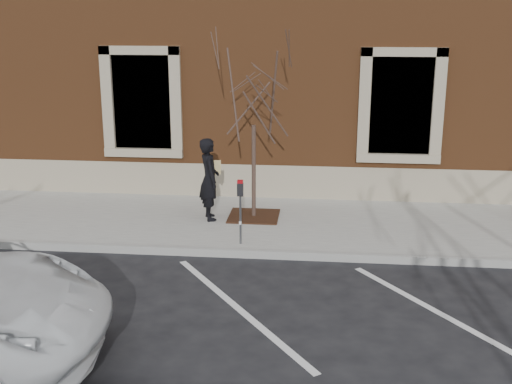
# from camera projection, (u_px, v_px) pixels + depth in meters

# --- Properties ---
(ground) EXTENTS (120.00, 120.00, 0.00)m
(ground) POSITION_uv_depth(u_px,v_px,m) (253.00, 257.00, 12.09)
(ground) COLOR #28282B
(ground) RESTS_ON ground
(sidewalk_near) EXTENTS (40.00, 3.50, 0.15)m
(sidewalk_near) POSITION_uv_depth(u_px,v_px,m) (261.00, 223.00, 13.75)
(sidewalk_near) COLOR #BBB9AF
(sidewalk_near) RESTS_ON ground
(curb_near) EXTENTS (40.00, 0.12, 0.15)m
(curb_near) POSITION_uv_depth(u_px,v_px,m) (252.00, 254.00, 12.03)
(curb_near) COLOR #9E9E99
(curb_near) RESTS_ON ground
(parking_stripes) EXTENTS (28.00, 4.40, 0.01)m
(parking_stripes) POSITION_uv_depth(u_px,v_px,m) (238.00, 308.00, 9.99)
(parking_stripes) COLOR silver
(parking_stripes) RESTS_ON ground
(building_civic) EXTENTS (40.00, 8.62, 8.00)m
(building_civic) POSITION_uv_depth(u_px,v_px,m) (281.00, 28.00, 18.42)
(building_civic) COLOR brown
(building_civic) RESTS_ON ground
(man) EXTENTS (0.62, 0.75, 1.76)m
(man) POSITION_uv_depth(u_px,v_px,m) (209.00, 179.00, 13.60)
(man) COLOR black
(man) RESTS_ON sidewalk_near
(parking_meter) EXTENTS (0.12, 0.09, 1.27)m
(parking_meter) POSITION_uv_depth(u_px,v_px,m) (240.00, 200.00, 12.10)
(parking_meter) COLOR #595B60
(parking_meter) RESTS_ON sidewalk_near
(tree_grate) EXTENTS (1.08, 1.08, 0.03)m
(tree_grate) POSITION_uv_depth(u_px,v_px,m) (254.00, 216.00, 13.96)
(tree_grate) COLOR #3F2114
(tree_grate) RESTS_ON sidewalk_near
(sapling) EXTENTS (2.20, 2.20, 3.66)m
(sapling) POSITION_uv_depth(u_px,v_px,m) (254.00, 99.00, 13.27)
(sapling) COLOR #4F3930
(sapling) RESTS_ON sidewalk_near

